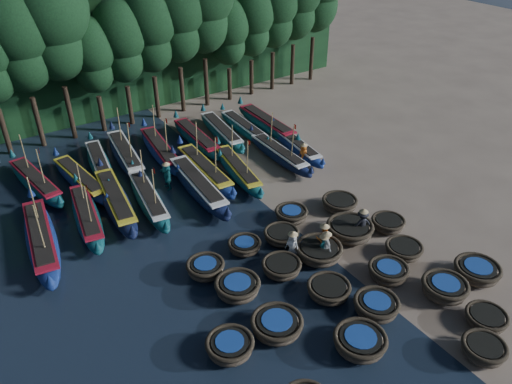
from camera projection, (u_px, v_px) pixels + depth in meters
ground at (312, 242)px, 27.16m from camera, size 120.00×120.00×0.00m
foliage_wall at (133, 46)px, 40.91m from camera, size 40.00×3.00×10.00m
coracle_3 at (484, 349)px, 20.49m from camera, size 2.26×2.26×0.75m
coracle_4 at (486, 318)px, 22.03m from camera, size 2.30×2.30×0.63m
coracle_6 at (360, 342)px, 20.81m from camera, size 2.72×2.72×0.78m
coracle_7 at (376, 306)px, 22.50m from camera, size 2.16×2.16×0.82m
coracle_8 at (445, 288)px, 23.47m from camera, size 2.57×2.57×0.83m
coracle_9 at (477, 271)px, 24.53m from camera, size 2.56×2.56×0.78m
coracle_10 at (230, 346)px, 20.63m from camera, size 2.39×2.39×0.76m
coracle_11 at (277, 325)px, 21.59m from camera, size 2.65×2.65×0.77m
coracle_12 at (329, 290)px, 23.47m from camera, size 2.57×2.57×0.73m
coracle_13 at (388, 271)px, 24.51m from camera, size 2.03×2.03×0.76m
coracle_14 at (404, 250)px, 25.97m from camera, size 2.12×2.12×0.72m
coracle_15 at (238, 287)px, 23.52m from camera, size 2.69×2.69×0.83m
coracle_16 at (282, 267)px, 24.85m from camera, size 2.16×2.16×0.70m
coracle_17 at (319, 251)px, 25.78m from camera, size 2.82×2.82×0.82m
coracle_18 at (350, 230)px, 27.32m from camera, size 2.71×2.71×0.85m
coracle_19 at (388, 223)px, 27.96m from camera, size 2.03×2.03×0.69m
coracle_20 at (205, 268)px, 24.72m from camera, size 2.34×2.34×0.77m
coracle_21 at (244, 246)px, 26.33m from camera, size 2.20×2.20×0.64m
coracle_22 at (281, 235)px, 27.04m from camera, size 2.19×2.19×0.68m
coracle_23 at (291, 214)px, 28.62m from camera, size 1.93×1.93×0.76m
coracle_24 at (340, 203)px, 29.64m from camera, size 2.47×2.47×0.73m
long_boat_0 at (41, 239)px, 26.43m from camera, size 2.64×8.77×3.75m
long_boat_1 at (87, 216)px, 28.37m from camera, size 2.50×7.71×3.31m
long_boat_2 at (116, 200)px, 29.63m from camera, size 2.53×8.44×1.50m
long_boat_3 at (149, 198)px, 29.87m from camera, size 2.41×7.66×3.28m
long_boat_4 at (198, 185)px, 31.02m from camera, size 2.19×8.75×1.54m
long_boat_5 at (205, 170)px, 32.73m from camera, size 1.83×8.26×3.51m
long_boat_6 at (238, 170)px, 32.80m from camera, size 2.57×7.60×3.27m
long_boat_7 at (279, 154)px, 34.67m from camera, size 1.50×7.60×3.23m
long_boat_8 at (296, 146)px, 35.75m from camera, size 2.17×7.23×1.28m
long_boat_9 at (36, 181)px, 31.50m from camera, size 2.51×7.89×3.39m
long_boat_10 at (81, 179)px, 31.75m from camera, size 2.34×7.81×1.38m
long_boat_11 at (100, 163)px, 33.58m from camera, size 2.44×7.37×1.31m
long_boat_12 at (126, 154)px, 34.48m from camera, size 2.52×8.35×3.57m
long_boat_13 at (160, 150)px, 35.12m from camera, size 2.38×8.12×3.47m
long_boat_14 at (197, 138)px, 36.69m from camera, size 1.76×7.88×1.39m
long_boat_15 at (221, 131)px, 37.66m from camera, size 2.36×7.82×1.39m
long_boat_16 at (244, 127)px, 38.35m from camera, size 1.59×7.27×1.28m
long_boat_17 at (267, 124)px, 38.74m from camera, size 1.70×8.49×1.49m
fisherman_0 at (292, 245)px, 25.56m from camera, size 0.72×0.91×1.83m
fisherman_1 at (324, 246)px, 25.51m from camera, size 0.60×0.52×1.70m
fisherman_2 at (324, 238)px, 25.96m from camera, size 1.07×1.07×1.95m
fisherman_3 at (362, 223)px, 27.12m from camera, size 1.26×0.98×1.93m
fisherman_4 at (326, 245)px, 25.52m from camera, size 0.59×1.04×1.86m
fisherman_5 at (167, 175)px, 31.37m from camera, size 0.77×1.71×1.98m
fisherman_6 at (304, 153)px, 34.10m from camera, size 0.52×0.75×1.69m
tree_3 at (16, 36)px, 32.56m from camera, size 4.92×4.92×11.60m
tree_4 at (50, 21)px, 33.28m from camera, size 5.34×5.34×12.58m
tree_5 at (91, 55)px, 35.82m from camera, size 3.68×3.68×8.68m
tree_6 at (120, 40)px, 36.54m from camera, size 4.09×4.09×9.65m
tree_7 at (149, 26)px, 37.26m from camera, size 4.51×4.51×10.63m
tree_8 at (176, 13)px, 37.98m from camera, size 4.92×4.92×11.60m
tree_9 at (202, 0)px, 38.70m from camera, size 5.34×5.34×12.58m
tree_10 at (228, 31)px, 41.23m from camera, size 3.68×3.68×8.68m
tree_11 at (251, 19)px, 41.95m from camera, size 4.09×4.09×9.65m
tree_12 at (273, 7)px, 42.67m from camera, size 4.51×4.51×10.63m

